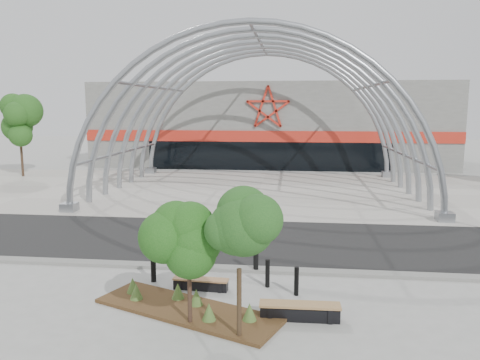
# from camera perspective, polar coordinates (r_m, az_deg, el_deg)

# --- Properties ---
(ground) EXTENTS (140.00, 140.00, 0.00)m
(ground) POSITION_cam_1_polar(r_m,az_deg,el_deg) (17.30, -1.53, -10.63)
(ground) COLOR gray
(ground) RESTS_ON ground
(road) EXTENTS (140.00, 7.00, 0.02)m
(road) POSITION_cam_1_polar(r_m,az_deg,el_deg) (20.60, -0.16, -7.35)
(road) COLOR black
(road) RESTS_ON ground
(forecourt) EXTENTS (60.00, 17.00, 0.04)m
(forecourt) POSITION_cam_1_polar(r_m,az_deg,el_deg) (32.24, 2.32, -1.34)
(forecourt) COLOR #A8A298
(forecourt) RESTS_ON ground
(kerb) EXTENTS (60.00, 0.50, 0.12)m
(kerb) POSITION_cam_1_polar(r_m,az_deg,el_deg) (17.05, -1.65, -10.72)
(kerb) COLOR slate
(kerb) RESTS_ON ground
(arena_building) EXTENTS (34.00, 15.24, 8.00)m
(arena_building) POSITION_cam_1_polar(r_m,az_deg,el_deg) (49.67, 3.89, 6.91)
(arena_building) COLOR slate
(arena_building) RESTS_ON ground
(vault_canopy) EXTENTS (20.80, 15.80, 20.36)m
(vault_canopy) POSITION_cam_1_polar(r_m,az_deg,el_deg) (32.24, 2.32, -1.34)
(vault_canopy) COLOR #8F9499
(vault_canopy) RESTS_ON ground
(planting_bed) EXTENTS (5.76, 3.71, 0.59)m
(planting_bed) POSITION_cam_1_polar(r_m,az_deg,el_deg) (13.98, -6.66, -15.02)
(planting_bed) COLOR #3F3019
(planting_bed) RESTS_ON ground
(street_tree_0) EXTENTS (1.59, 1.59, 3.62)m
(street_tree_0) POSITION_cam_1_polar(r_m,az_deg,el_deg) (12.27, -6.29, -6.23)
(street_tree_0) COLOR black
(street_tree_0) RESTS_ON ground
(street_tree_1) EXTENTS (1.53, 1.53, 3.63)m
(street_tree_1) POSITION_cam_1_polar(r_m,az_deg,el_deg) (11.48, -0.10, -7.25)
(street_tree_1) COLOR black
(street_tree_1) RESTS_ON ground
(bench_0) EXTENTS (1.80, 0.50, 0.37)m
(bench_0) POSITION_cam_1_polar(r_m,az_deg,el_deg) (15.37, -4.80, -12.53)
(bench_0) COLOR black
(bench_0) RESTS_ON ground
(bench_1) EXTENTS (2.23, 0.54, 0.47)m
(bench_1) POSITION_cam_1_polar(r_m,az_deg,el_deg) (13.44, 7.29, -15.64)
(bench_1) COLOR black
(bench_1) RESTS_ON ground
(bollard_0) EXTENTS (0.18, 0.18, 1.10)m
(bollard_0) POSITION_cam_1_polar(r_m,az_deg,el_deg) (16.10, -10.52, -10.24)
(bollard_0) COLOR black
(bollard_0) RESTS_ON ground
(bollard_1) EXTENTS (0.18, 0.18, 1.13)m
(bollard_1) POSITION_cam_1_polar(r_m,az_deg,el_deg) (17.92, -8.95, -8.14)
(bollard_1) COLOR black
(bollard_1) RESTS_ON ground
(bollard_2) EXTENTS (0.18, 0.18, 1.12)m
(bollard_2) POSITION_cam_1_polar(r_m,az_deg,el_deg) (16.67, 1.95, -9.37)
(bollard_2) COLOR black
(bollard_2) RESTS_ON ground
(bollard_3) EXTENTS (0.15, 0.15, 0.92)m
(bollard_3) POSITION_cam_1_polar(r_m,az_deg,el_deg) (15.45, 3.37, -11.29)
(bollard_3) COLOR black
(bollard_3) RESTS_ON ground
(bollard_4) EXTENTS (0.15, 0.15, 0.91)m
(bollard_4) POSITION_cam_1_polar(r_m,az_deg,el_deg) (14.90, 6.90, -12.15)
(bollard_4) COLOR black
(bollard_4) RESTS_ON ground
(bg_tree_0) EXTENTS (3.00, 3.00, 6.45)m
(bg_tree_0) POSITION_cam_1_polar(r_m,az_deg,el_deg) (42.48, -25.33, 6.58)
(bg_tree_0) COLOR #302216
(bg_tree_0) RESTS_ON ground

